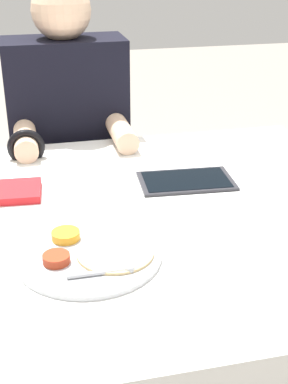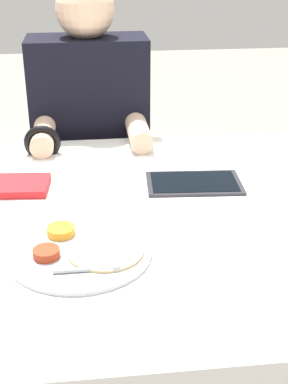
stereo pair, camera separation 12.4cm
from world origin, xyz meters
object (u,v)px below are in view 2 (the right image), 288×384
Objects in this scene: tablet_device at (194,183)px; person_diner at (92,174)px; red_notebook at (12,186)px; thali_tray at (81,251)px.

person_diner reaches higher than tablet_device.
tablet_device is 0.21× the size of person_diner.
red_notebook is at bearing -113.23° from person_diner.
red_notebook reaches higher than tablet_device.
red_notebook is at bearing 176.92° from tablet_device.
tablet_device is at bearing 45.83° from thali_tray.
thali_tray is 0.43m from tablet_device.
tablet_device is (0.30, 0.31, -0.00)m from thali_tray.
person_diner is at bearing 66.77° from red_notebook.
thali_tray is at bearing -62.50° from red_notebook.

